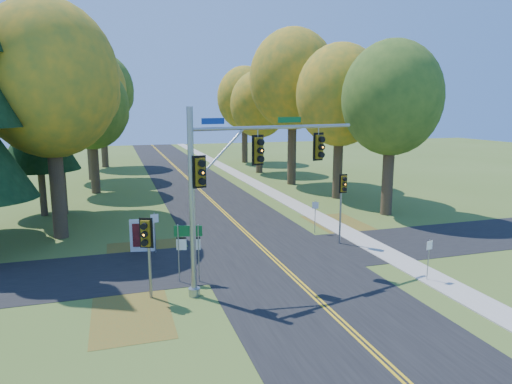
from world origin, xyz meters
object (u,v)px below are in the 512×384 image
object	(u,v)px
route_sign_cluster	(188,241)
info_kiosk	(142,236)
traffic_mast	(238,174)
east_signal_pole	(343,191)

from	to	relation	value
route_sign_cluster	info_kiosk	world-z (taller)	route_sign_cluster
traffic_mast	east_signal_pole	xyz separation A→B (m)	(7.37, 4.30, -1.95)
route_sign_cluster	east_signal_pole	bearing A→B (deg)	34.03
traffic_mast	route_sign_cluster	xyz separation A→B (m)	(-2.05, 1.16, -3.19)
traffic_mast	east_signal_pole	size ratio (longest dim) A/B	2.04
traffic_mast	route_sign_cluster	bearing A→B (deg)	136.09
east_signal_pole	info_kiosk	size ratio (longest dim) A/B	2.27
east_signal_pole	route_sign_cluster	bearing A→B (deg)	-160.30
east_signal_pole	route_sign_cluster	world-z (taller)	east_signal_pole
east_signal_pole	route_sign_cluster	distance (m)	10.01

